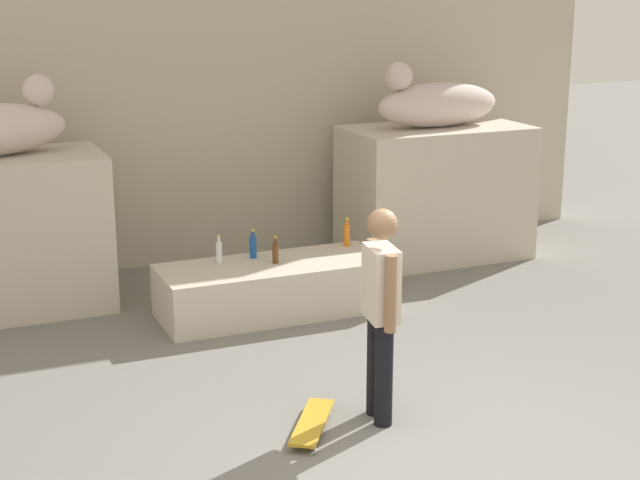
% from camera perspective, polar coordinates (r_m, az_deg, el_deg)
% --- Properties ---
extents(ground_plane, '(40.00, 40.00, 0.00)m').
position_cam_1_polar(ground_plane, '(7.10, 6.91, -12.59)').
color(ground_plane, slate).
extents(facade_wall, '(10.25, 0.60, 5.09)m').
position_cam_1_polar(facade_wall, '(11.64, -7.18, 11.42)').
color(facade_wall, '#BDB49D').
rests_on(facade_wall, ground_plane).
extents(pedestal_right, '(2.17, 1.17, 1.59)m').
position_cam_1_polar(pedestal_right, '(11.72, 6.81, 2.79)').
color(pedestal_right, beige).
rests_on(pedestal_right, ground_plane).
extents(statue_reclining_right, '(1.63, 0.66, 0.78)m').
position_cam_1_polar(statue_reclining_right, '(11.51, 6.83, 8.03)').
color(statue_reclining_right, beige).
rests_on(statue_reclining_right, pedestal_right).
extents(ledge_block, '(2.29, 0.90, 0.53)m').
position_cam_1_polar(ledge_block, '(9.79, -2.78, -2.85)').
color(ledge_block, beige).
rests_on(ledge_block, ground_plane).
extents(skater, '(0.25, 0.53, 1.67)m').
position_cam_1_polar(skater, '(7.26, 3.61, -3.90)').
color(skater, black).
rests_on(skater, ground_plane).
extents(skateboard, '(0.61, 0.78, 0.08)m').
position_cam_1_polar(skateboard, '(7.39, -0.47, -10.71)').
color(skateboard, gold).
rests_on(skateboard, ground_plane).
extents(bottle_blue, '(0.07, 0.07, 0.30)m').
position_cam_1_polar(bottle_blue, '(9.87, -3.97, -0.38)').
color(bottle_blue, '#194C99').
rests_on(bottle_blue, ledge_block).
extents(bottle_orange, '(0.07, 0.07, 0.31)m').
position_cam_1_polar(bottle_orange, '(10.29, 1.59, 0.33)').
color(bottle_orange, orange).
rests_on(bottle_orange, ledge_block).
extents(bottle_clear, '(0.06, 0.06, 0.29)m').
position_cam_1_polar(bottle_clear, '(9.72, -5.97, -0.69)').
color(bottle_clear, silver).
rests_on(bottle_clear, ledge_block).
extents(bottle_brown, '(0.06, 0.06, 0.27)m').
position_cam_1_polar(bottle_brown, '(9.69, -2.65, -0.73)').
color(bottle_brown, '#593314').
rests_on(bottle_brown, ledge_block).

